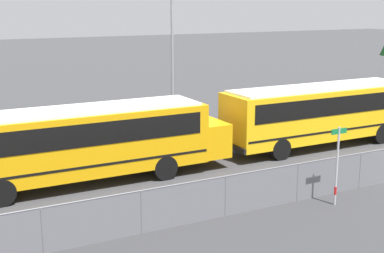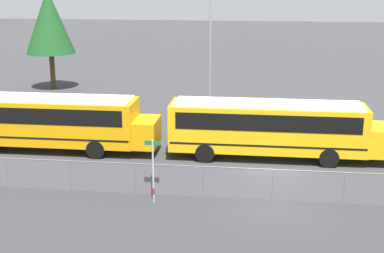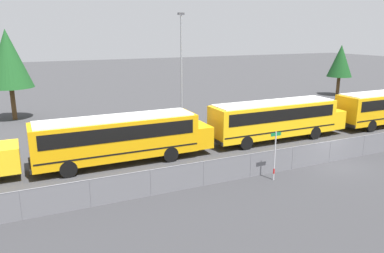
% 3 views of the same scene
% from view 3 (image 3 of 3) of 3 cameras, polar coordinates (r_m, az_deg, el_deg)
% --- Properties ---
extents(ground_plane, '(200.00, 200.00, 0.00)m').
position_cam_3_polar(ground_plane, '(26.68, 20.12, -5.12)').
color(ground_plane, '#38383A').
extents(fence, '(74.98, 0.07, 1.48)m').
position_cam_3_polar(fence, '(26.45, 20.27, -3.57)').
color(fence, '#9EA0A5').
rests_on(fence, ground_plane).
extents(school_bus_1, '(11.93, 2.59, 3.13)m').
position_cam_3_polar(school_bus_1, '(24.81, -10.81, -1.39)').
color(school_bus_1, orange).
rests_on(school_bus_1, ground_plane).
extents(school_bus_2, '(11.93, 2.59, 3.13)m').
position_cam_3_polar(school_bus_2, '(30.37, 12.75, 1.39)').
color(school_bus_2, yellow).
rests_on(school_bus_2, ground_plane).
extents(street_sign, '(0.70, 0.09, 2.93)m').
position_cam_3_polar(street_sign, '(22.18, 12.51, -4.21)').
color(street_sign, '#B7B7BC').
rests_on(street_sign, ground_plane).
extents(light_pole, '(0.60, 0.24, 10.13)m').
position_cam_3_polar(light_pole, '(35.57, -1.63, 9.43)').
color(light_pole, gray).
rests_on(light_pole, ground_plane).
extents(tree_0, '(3.25, 3.25, 6.75)m').
position_cam_3_polar(tree_0, '(54.55, 21.68, 9.24)').
color(tree_0, '#51381E').
rests_on(tree_0, ground_plane).
extents(tree_1, '(4.27, 4.27, 8.72)m').
position_cam_3_polar(tree_1, '(40.24, -26.24, 9.22)').
color(tree_1, '#51381E').
rests_on(tree_1, ground_plane).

